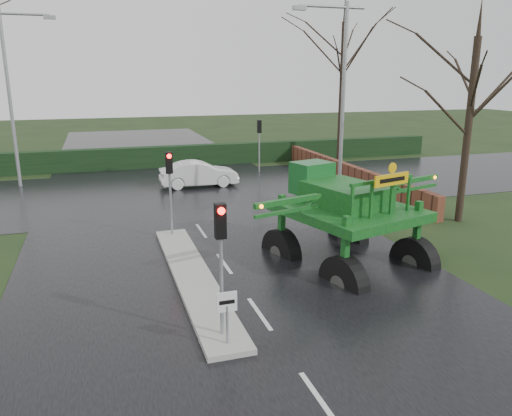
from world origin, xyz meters
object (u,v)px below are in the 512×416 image
object	(u,v)px
traffic_signal_far	(259,134)
street_light_left_far	(14,83)
traffic_signal_near	(221,242)
crop_sprayer	(342,215)
street_light_right	(338,84)
white_sedan	(199,187)
traffic_signal_mid	(170,176)
keep_left_sign	(227,309)

from	to	relation	value
traffic_signal_far	street_light_left_far	distance (m)	15.08
traffic_signal_near	crop_sprayer	bearing A→B (deg)	28.29
street_light_right	white_sedan	bearing A→B (deg)	144.04
traffic_signal_mid	street_light_right	size ratio (longest dim) A/B	0.35
crop_sprayer	traffic_signal_near	bearing A→B (deg)	-167.28
keep_left_sign	street_light_left_far	world-z (taller)	street_light_left_far
traffic_signal_mid	street_light_left_far	world-z (taller)	street_light_left_far
traffic_signal_mid	crop_sprayer	xyz separation A→B (m)	(4.44, -6.11, -0.36)
street_light_right	traffic_signal_mid	bearing A→B (deg)	-154.60
crop_sprayer	keep_left_sign	bearing A→B (deg)	-162.59
crop_sprayer	white_sedan	xyz separation A→B (m)	(-1.47, 15.35, -2.23)
traffic_signal_mid	white_sedan	bearing A→B (deg)	72.20
traffic_signal_mid	street_light_right	xyz separation A→B (m)	(9.49, 4.51, 3.40)
traffic_signal_far	street_light_right	distance (m)	8.86
keep_left_sign	street_light_right	world-z (taller)	street_light_right
street_light_left_far	crop_sprayer	xyz separation A→B (m)	(11.33, -18.62, -3.76)
street_light_right	white_sedan	distance (m)	10.05
crop_sprayer	white_sedan	world-z (taller)	crop_sprayer
traffic_signal_mid	crop_sprayer	world-z (taller)	crop_sprayer
traffic_signal_near	traffic_signal_mid	size ratio (longest dim) A/B	1.00
keep_left_sign	traffic_signal_mid	world-z (taller)	traffic_signal_mid
traffic_signal_far	crop_sprayer	size ratio (longest dim) A/B	0.43
street_light_left_far	white_sedan	xyz separation A→B (m)	(9.86, -3.27, -5.99)
traffic_signal_mid	traffic_signal_far	xyz separation A→B (m)	(7.80, 12.52, 0.00)
street_light_right	street_light_left_far	size ratio (longest dim) A/B	1.00
street_light_right	crop_sprayer	distance (m)	12.35
traffic_signal_far	white_sedan	distance (m)	6.39
white_sedan	street_light_right	bearing A→B (deg)	-125.26
street_light_left_far	white_sedan	size ratio (longest dim) A/B	2.19
street_light_left_far	crop_sprayer	size ratio (longest dim) A/B	1.22
traffic_signal_near	keep_left_sign	bearing A→B (deg)	-90.00
traffic_signal_far	street_light_left_far	size ratio (longest dim) A/B	0.35
crop_sprayer	traffic_signal_mid	bearing A→B (deg)	110.43
traffic_signal_near	street_light_left_far	bearing A→B (deg)	108.17
keep_left_sign	traffic_signal_far	world-z (taller)	traffic_signal_far
traffic_signal_near	traffic_signal_far	world-z (taller)	same
traffic_signal_far	street_light_left_far	xyz separation A→B (m)	(-14.69, -0.01, 3.40)
keep_left_sign	street_light_left_far	distance (m)	23.11
keep_left_sign	white_sedan	bearing A→B (deg)	80.76
white_sedan	traffic_signal_far	bearing A→B (deg)	-55.19
keep_left_sign	crop_sprayer	distance (m)	5.42
traffic_signal_far	crop_sprayer	world-z (taller)	crop_sprayer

